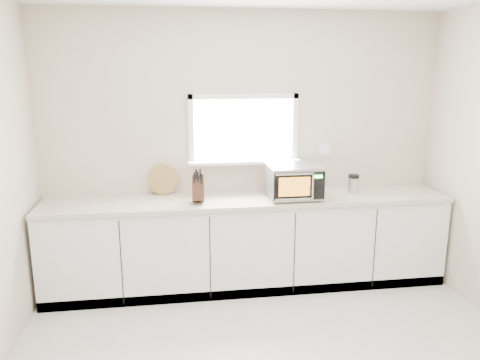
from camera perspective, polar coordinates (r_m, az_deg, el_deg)
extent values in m
cube|color=beige|center=(4.74, 0.41, 3.85)|extent=(4.00, 0.02, 2.70)
cube|color=white|center=(4.70, 0.44, 6.22)|extent=(1.00, 0.02, 0.60)
cube|color=white|center=(4.69, 0.55, 2.24)|extent=(1.12, 0.16, 0.03)
cube|color=white|center=(4.66, 0.47, 10.17)|extent=(1.10, 0.04, 0.05)
cube|color=white|center=(4.74, 0.46, 2.30)|extent=(1.10, 0.04, 0.05)
cube|color=white|center=(4.64, -6.00, 6.05)|extent=(0.05, 0.04, 0.70)
cube|color=white|center=(4.79, 6.72, 6.27)|extent=(0.05, 0.04, 0.70)
cube|color=white|center=(4.94, 10.24, 3.66)|extent=(0.12, 0.01, 0.12)
cube|color=silver|center=(4.70, 0.94, -7.78)|extent=(3.92, 0.60, 0.88)
cube|color=#BEB29C|center=(4.54, 0.98, -2.40)|extent=(3.92, 0.64, 0.04)
cylinder|color=black|center=(4.36, 4.41, -2.74)|extent=(0.02, 0.02, 0.01)
cylinder|color=black|center=(4.64, 3.60, -1.73)|extent=(0.02, 0.02, 0.01)
cylinder|color=black|center=(4.47, 9.64, -2.49)|extent=(0.02, 0.02, 0.01)
cylinder|color=black|center=(4.75, 8.55, -1.52)|extent=(0.02, 0.02, 0.01)
cube|color=#A9ABB0|center=(4.51, 6.62, -0.19)|extent=(0.50, 0.38, 0.30)
cube|color=black|center=(4.33, 7.28, -0.78)|extent=(0.48, 0.01, 0.26)
cube|color=#FFA326|center=(4.31, 6.66, -0.83)|extent=(0.29, 0.00, 0.18)
cylinder|color=silver|center=(4.34, 8.88, -0.80)|extent=(0.02, 0.02, 0.23)
cube|color=black|center=(4.37, 9.43, -0.71)|extent=(0.12, 0.01, 0.26)
cube|color=#19FF33|center=(4.35, 9.50, 0.41)|extent=(0.08, 0.00, 0.03)
cube|color=silver|center=(4.48, 6.67, 1.72)|extent=(0.50, 0.38, 0.01)
cube|color=#472619|center=(4.36, -5.12, -0.99)|extent=(0.12, 0.24, 0.27)
cube|color=black|center=(4.28, -5.59, 0.27)|extent=(0.02, 0.05, 0.10)
cube|color=black|center=(4.28, -5.16, 0.42)|extent=(0.02, 0.05, 0.10)
cube|color=black|center=(4.29, -4.73, 0.14)|extent=(0.02, 0.05, 0.10)
cube|color=black|center=(4.28, -5.39, 0.69)|extent=(0.02, 0.05, 0.10)
cube|color=black|center=(4.28, -4.88, 0.70)|extent=(0.02, 0.05, 0.10)
cylinder|color=olive|center=(4.69, -9.31, 0.05)|extent=(0.30, 0.07, 0.30)
cylinder|color=#A9ABB0|center=(4.82, 13.64, -0.65)|extent=(0.13, 0.13, 0.16)
cylinder|color=black|center=(4.80, 13.70, 0.46)|extent=(0.13, 0.13, 0.04)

